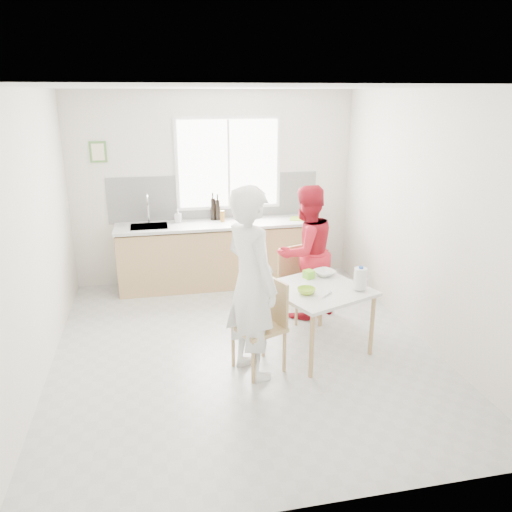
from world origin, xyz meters
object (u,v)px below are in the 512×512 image
Objects in this scene: person_red at (306,252)px; milk_jug at (361,278)px; person_white at (251,284)px; bowl_white at (324,273)px; wine_bottle_b at (218,210)px; chair_left at (264,321)px; chair_far at (296,279)px; bowl_green at (306,291)px; wine_bottle_a at (213,209)px; dining_table at (318,294)px.

person_red is 6.77× the size of milk_jug.
person_white is 1.18m from bowl_white.
wine_bottle_b is at bearing 115.76° from bowl_white.
wine_bottle_b is (-0.12, 2.53, 0.56)m from chair_left.
chair_far is 1.06m from bowl_green.
bowl_green is 0.58× the size of wine_bottle_a.
wine_bottle_b is (-0.58, 2.40, 0.33)m from bowl_green.
person_red reaches higher than milk_jug.
chair_far is (0.65, 1.14, -0.04)m from chair_left.
chair_left is 3.96× the size of bowl_white.
person_red is (0.91, 1.19, -0.12)m from person_white.
bowl_white is at bearing -62.94° from wine_bottle_a.
bowl_green is at bearing -76.41° from wine_bottle_b.
person_white is 5.88× the size of wine_bottle_a.
milk_jug is (0.40, -0.14, 0.20)m from dining_table.
dining_table is 0.47m from milk_jug.
wine_bottle_b is at bearing 97.22° from chair_far.
person_white reaches higher than bowl_green.
chair_far is 2.70× the size of wine_bottle_a.
chair_left is 0.57× the size of person_red.
bowl_white is 0.54m from milk_jug.
bowl_green is at bearing 51.62° from person_red.
chair_left is 4.99× the size of bowl_green.
chair_far is at bearing 88.61° from milk_jug.
chair_far is at bearing -61.01° from wine_bottle_b.
wine_bottle_b is (-1.15, 2.42, 0.23)m from milk_jug.
chair_far is 0.63m from bowl_white.
wine_bottle_a is (-0.64, 2.42, 0.34)m from bowl_green.
person_red is 1.05m from bowl_green.
wine_bottle_b reaches higher than bowl_green.
person_red is at bearing 73.38° from bowl_green.
bowl_green is (0.46, 0.13, 0.23)m from chair_left.
milk_jug is at bearing 83.23° from person_red.
bowl_white is 0.74× the size of wine_bottle_a.
dining_table is at bearing 59.74° from person_red.
bowl_green is at bearing -94.50° from person_white.
dining_table is 0.64× the size of person_white.
dining_table is 0.89m from person_white.
milk_jug reaches higher than chair_far.
milk_jug is at bearing -91.39° from chair_far.
dining_table is 0.90m from chair_far.
chair_left is 0.53m from bowl_green.
person_white reaches higher than dining_table.
wine_bottle_a is (-0.81, 2.30, 0.44)m from dining_table.
bowl_green is 0.62× the size of wine_bottle_b.
person_white is (-0.14, -0.06, 0.43)m from chair_left.
chair_far reaches higher than bowl_green.
person_white is (-0.78, -0.31, 0.30)m from dining_table.
milk_jug is at bearing -2.08° from bowl_green.
person_white is at bearing -145.82° from bowl_white.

